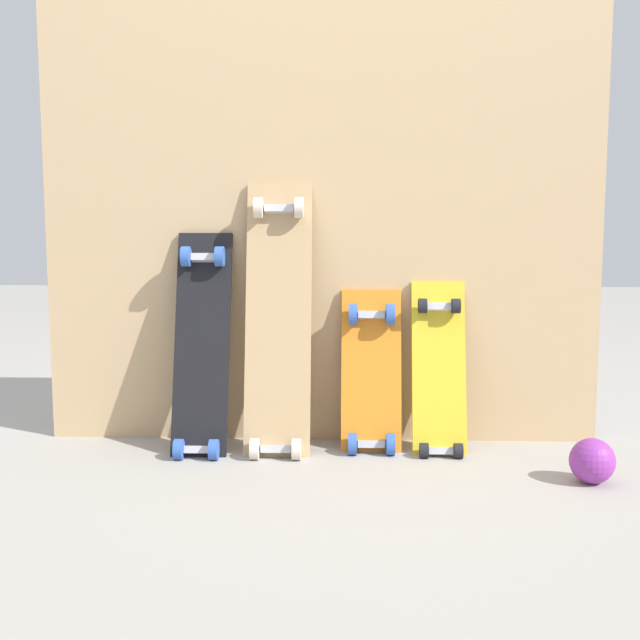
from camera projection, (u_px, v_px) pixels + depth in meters
ground_plane at (321, 443)px, 2.90m from camera, size 12.00×12.00×0.00m
plywood_wall_panel at (322, 185)px, 2.85m from camera, size 1.89×0.04×1.75m
skateboard_black at (201, 352)px, 2.79m from camera, size 0.18×0.29×0.78m
skateboard_natural at (278, 328)px, 2.78m from camera, size 0.22×0.28×0.95m
skateboard_orange at (371, 379)px, 2.81m from camera, size 0.20×0.22×0.59m
skateboard_yellow at (439, 378)px, 2.79m from camera, size 0.18×0.24×0.63m
rubber_ball at (592, 461)px, 2.47m from camera, size 0.13×0.13×0.13m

